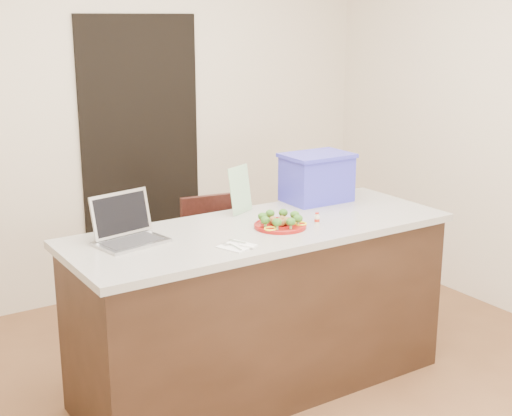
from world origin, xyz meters
TOP-DOWN VIEW (x-y plane):
  - ground at (0.00, 0.00)m, footprint 4.00×4.00m
  - room_shell at (0.00, 0.00)m, footprint 4.00×4.00m
  - doorway at (0.10, 1.98)m, footprint 0.90×0.02m
  - island at (0.00, 0.25)m, footprint 2.06×0.76m
  - plate at (0.07, 0.18)m, footprint 0.27×0.27m
  - meatballs at (0.07, 0.18)m, footprint 0.11×0.10m
  - broccoli at (0.07, 0.18)m, footprint 0.24×0.24m
  - pepper_rings at (0.07, 0.18)m, footprint 0.25×0.23m
  - napkin at (-0.29, 0.03)m, footprint 0.19×0.19m
  - fork at (-0.31, 0.03)m, footprint 0.03×0.14m
  - knife at (-0.26, 0.01)m, footprint 0.05×0.18m
  - yogurt_bottle at (0.27, 0.13)m, footprint 0.03×0.03m
  - laptop at (-0.69, 0.40)m, footprint 0.36×0.31m
  - leaflet at (0.05, 0.54)m, footprint 0.19×0.11m
  - blue_box at (0.57, 0.52)m, footprint 0.40×0.29m
  - chair at (0.16, 0.98)m, footprint 0.44×0.45m

SIDE VIEW (x-z plane):
  - ground at x=0.00m, z-range 0.00..0.00m
  - island at x=0.00m, z-range 0.00..0.92m
  - chair at x=0.16m, z-range 0.06..0.95m
  - napkin at x=-0.29m, z-range 0.92..0.93m
  - fork at x=-0.31m, z-range 0.93..0.93m
  - knife at x=-0.26m, z-range 0.93..0.93m
  - plate at x=0.07m, z-range 0.92..0.94m
  - pepper_rings at x=0.07m, z-range 0.94..0.94m
  - yogurt_bottle at x=0.27m, z-range 0.91..0.98m
  - meatballs at x=0.07m, z-range 0.94..0.98m
  - broccoli at x=0.07m, z-range 0.95..0.99m
  - laptop at x=-0.69m, z-range 0.87..1.10m
  - doorway at x=0.10m, z-range 0.00..2.00m
  - leaflet at x=0.05m, z-range 0.92..1.18m
  - blue_box at x=0.57m, z-range 0.92..1.21m
  - room_shell at x=0.00m, z-range -0.38..3.62m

